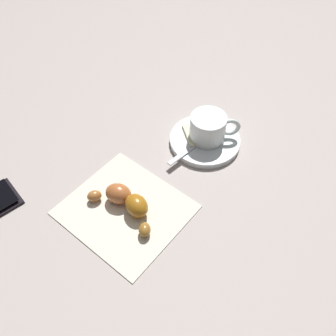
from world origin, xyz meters
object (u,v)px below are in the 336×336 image
at_px(teaspoon, 205,137).
at_px(napkin, 125,209).
at_px(sugar_packet, 192,136).
at_px(croissant, 127,201).
at_px(saucer, 205,140).
at_px(espresso_cup, 209,128).

distance_m(teaspoon, napkin, 0.21).
bearing_deg(teaspoon, sugar_packet, 106.74).
relative_size(napkin, croissant, 1.40).
xyz_separation_m(saucer, espresso_cup, (0.00, -0.00, 0.03)).
distance_m(saucer, sugar_packet, 0.03).
height_order(teaspoon, croissant, croissant).
bearing_deg(espresso_cup, sugar_packet, 113.15).
xyz_separation_m(espresso_cup, napkin, (-0.20, 0.06, -0.04)).
distance_m(napkin, croissant, 0.02).
height_order(sugar_packet, croissant, croissant).
bearing_deg(teaspoon, napkin, 164.56).
distance_m(saucer, napkin, 0.21).
bearing_deg(saucer, croissant, 164.80).
distance_m(saucer, espresso_cup, 0.03).
xyz_separation_m(teaspoon, croissant, (-0.20, 0.05, 0.00)).
height_order(espresso_cup, napkin, espresso_cup).
xyz_separation_m(teaspoon, sugar_packet, (-0.01, 0.03, 0.00)).
bearing_deg(teaspoon, saucer, 59.42).
bearing_deg(croissant, sugar_packet, -8.73).
xyz_separation_m(sugar_packet, napkin, (-0.19, 0.03, -0.01)).
distance_m(saucer, teaspoon, 0.01).
xyz_separation_m(saucer, croissant, (-0.20, 0.05, 0.01)).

